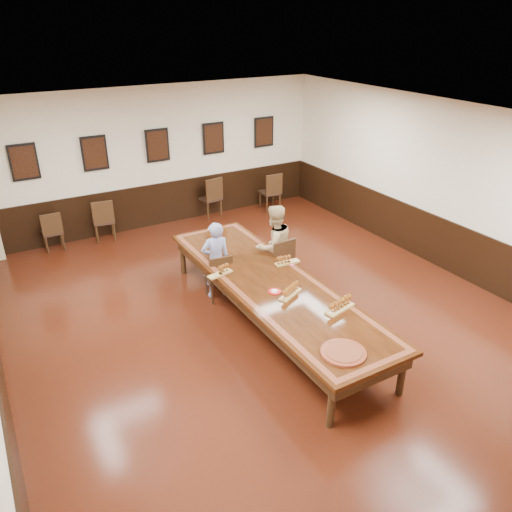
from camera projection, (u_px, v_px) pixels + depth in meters
floor at (271, 322)px, 8.22m from camera, size 8.00×10.00×0.02m
ceiling at (274, 125)px, 6.81m from camera, size 8.00×10.00×0.02m
wall_back at (157, 158)px, 11.41m from camera, size 8.00×0.02×3.20m
wall_right at (455, 190)px, 9.32m from camera, size 0.02×10.00×3.20m
chair_man at (218, 276)px, 8.73m from camera, size 0.47×0.50×0.88m
chair_woman at (277, 262)px, 9.09m from camera, size 0.50×0.54×1.00m
spare_chair_a at (52, 230)px, 10.56m from camera, size 0.41×0.45×0.87m
spare_chair_b at (103, 219)px, 11.02m from camera, size 0.51×0.54×0.96m
spare_chair_c at (210, 197)px, 12.29m from camera, size 0.55×0.58×1.01m
spare_chair_d at (270, 191)px, 12.75m from camera, size 0.48×0.52×0.97m
person_man at (216, 260)px, 8.69m from camera, size 0.55×0.40×1.41m
person_woman at (274, 246)px, 9.04m from camera, size 0.81×0.66×1.56m
pink_phone at (291, 264)px, 8.44m from camera, size 0.08×0.14×0.01m
wainscoting at (272, 296)px, 8.00m from camera, size 8.00×10.00×1.00m
conference_table at (272, 290)px, 7.95m from camera, size 1.40×5.00×0.76m
posters at (157, 145)px, 11.22m from camera, size 6.14×0.04×0.74m
flight_a at (221, 270)px, 8.09m from camera, size 0.45×0.22×0.16m
flight_b at (286, 260)px, 8.43m from camera, size 0.44×0.16×0.16m
flight_c at (290, 291)px, 7.49m from camera, size 0.48×0.33×0.17m
flight_d at (340, 305)px, 7.11m from camera, size 0.53×0.26×0.19m
red_plate_grp at (275, 292)px, 7.60m from camera, size 0.20×0.20×0.03m
carved_platter at (343, 353)px, 6.22m from camera, size 0.61×0.61×0.05m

